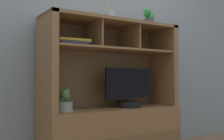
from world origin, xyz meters
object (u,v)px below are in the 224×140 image
tv_monitor (129,91)px  potted_succulent (149,17)px  potted_orchid (65,104)px  magazine_stack_left (71,43)px  media_console (112,116)px  potted_fern (50,102)px  diffuser_bottle (111,17)px

tv_monitor → potted_succulent: size_ratio=2.84×
potted_succulent → potted_orchid: bearing=179.0°
potted_orchid → magazine_stack_left: magazine_stack_left is taller
media_console → potted_fern: size_ratio=6.63×
potted_fern → potted_succulent: (1.07, -0.01, 0.85)m
diffuser_bottle → potted_orchid: bearing=-176.8°
potted_fern → diffuser_bottle: size_ratio=0.78×
media_console → diffuser_bottle: size_ratio=5.19×
diffuser_bottle → potted_succulent: bearing=-5.6°
potted_orchid → potted_succulent: 1.28m
media_console → potted_fern: bearing=-178.1°
tv_monitor → potted_fern: 0.81m
tv_monitor → magazine_stack_left: bearing=177.7°
potted_fern → potted_orchid: bearing=2.8°
tv_monitor → diffuser_bottle: diffuser_bottle is taller
tv_monitor → potted_succulent: potted_succulent is taller
media_console → potted_succulent: (0.44, -0.03, 1.01)m
tv_monitor → diffuser_bottle: 0.76m
potted_fern → magazine_stack_left: magazine_stack_left is taller
media_console → potted_orchid: size_ratio=6.57×
diffuser_bottle → potted_succulent: size_ratio=1.38×
potted_succulent → tv_monitor: bearing=-177.5°
potted_orchid → potted_fern: size_ratio=1.01×
diffuser_bottle → potted_fern: bearing=-176.9°
magazine_stack_left → diffuser_bottle: diffuser_bottle is taller
tv_monitor → magazine_stack_left: size_ratio=1.58×
potted_succulent → diffuser_bottle: bearing=174.4°
tv_monitor → potted_fern: tv_monitor is taller
potted_orchid → potted_fern: bearing=-177.2°
magazine_stack_left → diffuser_bottle: size_ratio=1.30×
potted_orchid → diffuser_bottle: diffuser_bottle is taller
tv_monitor → potted_fern: (-0.81, 0.02, -0.07)m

